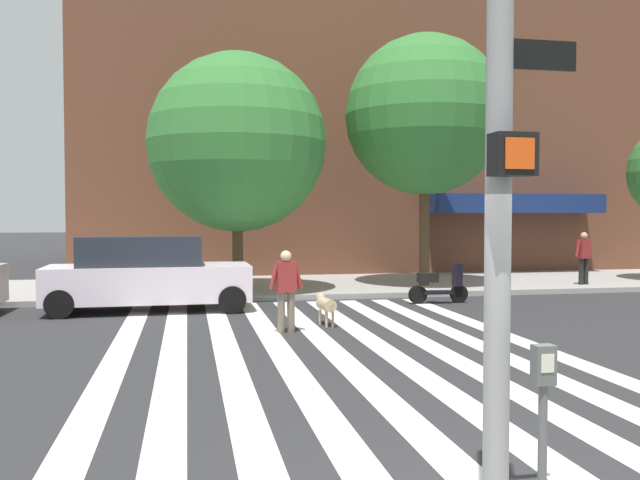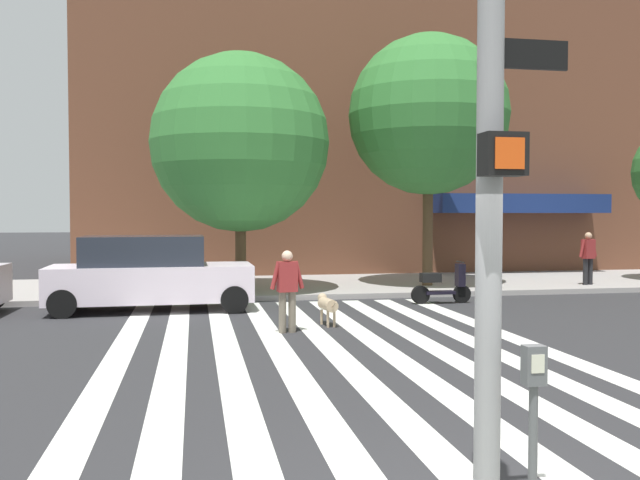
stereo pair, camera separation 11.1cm
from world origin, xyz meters
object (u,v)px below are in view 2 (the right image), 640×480
object	(u,v)px
traffic_light_pole	(495,40)
parked_car_behind_first	(149,274)
pedestrian_dog_walker	(287,286)
parked_scooter	(441,285)
street_tree_nearest	(240,143)
pedestrian_bystander	(588,255)
dog_on_leash	(327,305)
street_tree_middle	(428,115)
parking_meter_curbside	(533,418)

from	to	relation	value
traffic_light_pole	parked_car_behind_first	distance (m)	13.30
pedestrian_dog_walker	parked_car_behind_first	bearing A→B (deg)	128.46
parked_scooter	street_tree_nearest	world-z (taller)	street_tree_nearest
pedestrian_bystander	pedestrian_dog_walker	bearing A→B (deg)	-149.97
pedestrian_bystander	parked_scooter	bearing A→B (deg)	-157.95
dog_on_leash	pedestrian_dog_walker	bearing A→B (deg)	-142.40
parked_car_behind_first	street_tree_middle	size ratio (longest dim) A/B	0.63
traffic_light_pole	pedestrian_bystander	size ratio (longest dim) A/B	3.54
parked_scooter	parked_car_behind_first	bearing A→B (deg)	-179.95
traffic_light_pole	parking_meter_curbside	bearing A→B (deg)	-49.64
parking_meter_curbside	parked_scooter	world-z (taller)	parking_meter_curbside
parked_car_behind_first	dog_on_leash	world-z (taller)	parked_car_behind_first
parked_car_behind_first	parked_scooter	size ratio (longest dim) A/B	2.98
parked_car_behind_first	pedestrian_dog_walker	xyz separation A→B (m)	(2.89, -3.64, 0.03)
street_tree_nearest	dog_on_leash	bearing A→B (deg)	-74.59
street_tree_middle	pedestrian_bystander	xyz separation A→B (m)	(4.99, -0.75, -4.32)
parking_meter_curbside	street_tree_nearest	size ratio (longest dim) A/B	0.20
street_tree_nearest	pedestrian_bystander	bearing A→B (deg)	-0.48
parked_scooter	dog_on_leash	distance (m)	4.67
traffic_light_pole	dog_on_leash	xyz separation A→B (m)	(0.78, 9.77, -3.08)
street_tree_nearest	parked_scooter	bearing A→B (deg)	-25.10
pedestrian_dog_walker	parking_meter_curbside	bearing A→B (deg)	-87.79
street_tree_middle	dog_on_leash	size ratio (longest dim) A/B	7.69
street_tree_nearest	pedestrian_dog_walker	bearing A→B (deg)	-85.15
parked_scooter	street_tree_nearest	distance (m)	6.86
street_tree_nearest	pedestrian_bystander	xyz separation A→B (m)	(10.80, -0.09, -3.29)
parking_meter_curbside	street_tree_middle	distance (m)	17.26
street_tree_nearest	pedestrian_bystander	world-z (taller)	street_tree_nearest
street_tree_middle	street_tree_nearest	bearing A→B (deg)	-173.51
parked_car_behind_first	pedestrian_dog_walker	distance (m)	4.65
street_tree_middle	dog_on_leash	world-z (taller)	street_tree_middle
street_tree_middle	pedestrian_dog_walker	xyz separation A→B (m)	(-5.30, -6.70, -4.47)
parked_car_behind_first	street_tree_nearest	world-z (taller)	street_tree_nearest
traffic_light_pole	parked_scooter	world-z (taller)	traffic_light_pole
street_tree_nearest	street_tree_middle	world-z (taller)	street_tree_middle
pedestrian_bystander	parked_car_behind_first	bearing A→B (deg)	-170.06
street_tree_nearest	pedestrian_bystander	size ratio (longest dim) A/B	4.11
parked_car_behind_first	street_tree_middle	xyz separation A→B (m)	(8.19, 3.06, 4.49)
dog_on_leash	pedestrian_bystander	distance (m)	10.71
traffic_light_pole	street_tree_middle	distance (m)	16.65
street_tree_nearest	street_tree_middle	bearing A→B (deg)	6.49
traffic_light_pole	pedestrian_bystander	world-z (taller)	traffic_light_pole
pedestrian_dog_walker	pedestrian_bystander	world-z (taller)	pedestrian_bystander
parked_car_behind_first	dog_on_leash	xyz separation A→B (m)	(3.84, -2.91, -0.46)
traffic_light_pole	parked_scooter	bearing A→B (deg)	70.74
parked_scooter	street_tree_nearest	xyz separation A→B (m)	(-5.11, 2.39, 3.89)
traffic_light_pole	pedestrian_bystander	xyz separation A→B (m)	(10.12, 14.98, -2.44)
pedestrian_dog_walker	parked_scooter	bearing A→B (deg)	38.38
street_tree_nearest	pedestrian_dog_walker	size ratio (longest dim) A/B	4.11
dog_on_leash	pedestrian_bystander	size ratio (longest dim) A/B	0.61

